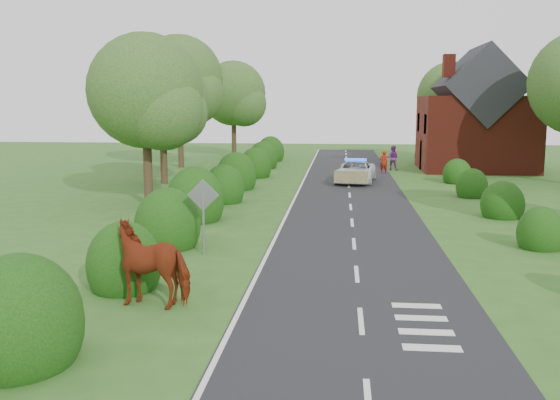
# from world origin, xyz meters

# --- Properties ---
(ground) EXTENTS (120.00, 120.00, 0.00)m
(ground) POSITION_xyz_m (0.00, 0.00, 0.00)
(ground) COLOR #305C1F
(road) EXTENTS (6.00, 70.00, 0.02)m
(road) POSITION_xyz_m (0.00, 15.00, 0.01)
(road) COLOR black
(road) RESTS_ON ground
(road_markings) EXTENTS (4.96, 70.00, 0.01)m
(road_markings) POSITION_xyz_m (-1.60, 12.93, 0.03)
(road_markings) COLOR white
(road_markings) RESTS_ON road
(hedgerow_left) EXTENTS (2.75, 50.41, 3.00)m
(hedgerow_left) POSITION_xyz_m (-6.51, 11.69, 0.75)
(hedgerow_left) COLOR #11360E
(hedgerow_left) RESTS_ON ground
(hedgerow_right) EXTENTS (2.10, 45.78, 2.10)m
(hedgerow_right) POSITION_xyz_m (6.60, 11.21, 0.55)
(hedgerow_right) COLOR #11360E
(hedgerow_right) RESTS_ON ground
(tree_left_a) EXTENTS (5.74, 5.60, 8.38)m
(tree_left_a) POSITION_xyz_m (-9.75, 11.86, 5.34)
(tree_left_a) COLOR #332316
(tree_left_a) RESTS_ON ground
(tree_left_b) EXTENTS (5.74, 5.60, 8.07)m
(tree_left_b) POSITION_xyz_m (-11.25, 19.86, 5.04)
(tree_left_b) COLOR #332316
(tree_left_b) RESTS_ON ground
(tree_left_c) EXTENTS (6.97, 6.80, 10.22)m
(tree_left_c) POSITION_xyz_m (-12.70, 29.83, 6.53)
(tree_left_c) COLOR #332316
(tree_left_c) RESTS_ON ground
(tree_left_d) EXTENTS (6.15, 6.00, 8.89)m
(tree_left_d) POSITION_xyz_m (-10.23, 39.85, 5.64)
(tree_left_d) COLOR #332316
(tree_left_d) RESTS_ON ground
(tree_right_c) EXTENTS (6.15, 6.00, 8.58)m
(tree_right_c) POSITION_xyz_m (9.27, 37.85, 5.34)
(tree_right_c) COLOR #332316
(tree_right_c) RESTS_ON ground
(road_sign) EXTENTS (1.06, 0.08, 2.53)m
(road_sign) POSITION_xyz_m (-5.00, 2.00, 1.65)
(road_sign) COLOR gray
(road_sign) RESTS_ON ground
(house) EXTENTS (8.00, 7.40, 9.17)m
(house) POSITION_xyz_m (9.49, 30.00, 3.79)
(house) COLOR maroon
(house) RESTS_ON ground
(cow) EXTENTS (2.58, 1.53, 1.75)m
(cow) POSITION_xyz_m (-5.13, -3.07, 0.88)
(cow) COLOR maroon
(cow) RESTS_ON ground
(police_van) EXTENTS (2.89, 5.25, 1.53)m
(police_van) POSITION_xyz_m (0.43, 21.74, 0.69)
(police_van) COLOR silver
(police_van) RESTS_ON ground
(pedestrian_red) EXTENTS (0.61, 0.42, 1.60)m
(pedestrian_red) POSITION_xyz_m (2.56, 27.21, 0.80)
(pedestrian_red) COLOR maroon
(pedestrian_red) RESTS_ON ground
(pedestrian_purple) EXTENTS (1.05, 0.91, 1.84)m
(pedestrian_purple) POSITION_xyz_m (3.37, 29.39, 0.92)
(pedestrian_purple) COLOR #682470
(pedestrian_purple) RESTS_ON ground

